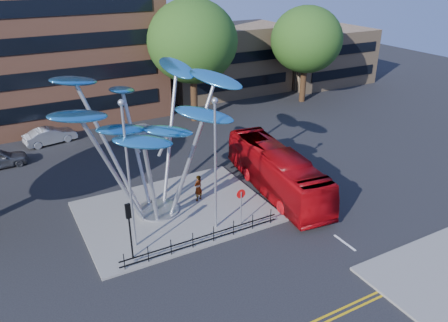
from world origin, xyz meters
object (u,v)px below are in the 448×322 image
red_bus (277,171)px  pedestrian (198,188)px  street_lamp_left (128,164)px  no_entry_sign_island (241,201)px  tree_right (192,41)px  leaf_sculpture (149,113)px  traffic_light_island (129,220)px  parked_car_right (145,132)px  parked_car_mid (50,136)px  street_lamp_right (215,154)px  tree_far (306,40)px

red_bus → pedestrian: (-5.60, 1.24, -0.51)m
street_lamp_left → no_entry_sign_island: (6.50, -0.98, -3.54)m
tree_right → no_entry_sign_island: tree_right is taller
leaf_sculpture → traffic_light_island: leaf_sculpture is taller
no_entry_sign_island → parked_car_right: size_ratio=0.50×
traffic_light_island → parked_car_mid: bearing=93.4°
red_bus → street_lamp_left: bearing=-164.2°
street_lamp_right → traffic_light_island: (-5.50, -0.50, -2.48)m
traffic_light_island → parked_car_right: 18.26m
traffic_light_island → street_lamp_left: bearing=63.4°
red_bus → no_entry_sign_island: bearing=-142.3°
parked_car_mid → parked_car_right: 8.51m
tree_right → red_bus: tree_right is taller
traffic_light_island → street_lamp_right: bearing=5.2°
leaf_sculpture → no_entry_sign_island: bearing=-45.7°
pedestrian → leaf_sculpture: bearing=-24.4°
tree_far → street_lamp_left: (-26.50, -18.50, -1.75)m
street_lamp_left → street_lamp_right: street_lamp_left is taller
tree_far → leaf_sculpture: (-24.07, -15.32, -0.23)m
pedestrian → traffic_light_island: bearing=12.4°
tree_right → pedestrian: size_ratio=6.46×
tree_far → pedestrian: 26.77m
traffic_light_island → no_entry_sign_island: traffic_light_island is taller
tree_right → street_lamp_right: 20.64m
leaf_sculpture → parked_car_right: leaf_sculpture is taller
street_lamp_left → tree_far: bearing=34.9°
traffic_light_island → parked_car_right: (6.69, 16.88, -1.90)m
traffic_light_island → pedestrian: size_ratio=1.83×
street_lamp_right → no_entry_sign_island: bearing=-17.9°
street_lamp_right → no_entry_sign_island: size_ratio=3.39×
traffic_light_island → no_entry_sign_island: size_ratio=1.40×
red_bus → parked_car_mid: size_ratio=2.52×
no_entry_sign_island → parked_car_mid: size_ratio=0.54×
no_entry_sign_island → leaf_sculpture: bearing=134.3°
street_lamp_left → pedestrian: street_lamp_left is taller
tree_right → parked_car_mid: 15.97m
street_lamp_left → pedestrian: bearing=28.9°
tree_far → traffic_light_island: (-27.00, -19.50, -4.49)m
street_lamp_right → traffic_light_island: 6.05m
pedestrian → parked_car_right: (0.69, 12.85, -0.37)m
tree_right → street_lamp_left: bearing=-124.0°
tree_far → parked_car_mid: size_ratio=2.38×
no_entry_sign_island → pedestrian: bearing=104.0°
parked_car_mid → tree_right: bearing=-102.1°
street_lamp_left → pedestrian: size_ratio=4.70×
street_lamp_right → pedestrian: (0.50, 3.53, -4.01)m
street_lamp_left → street_lamp_right: bearing=-5.7°
red_bus → parked_car_right: (-4.91, 14.09, -0.88)m
parked_car_mid → leaf_sculpture: bearing=-175.3°
no_entry_sign_island → parked_car_right: bearing=91.1°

